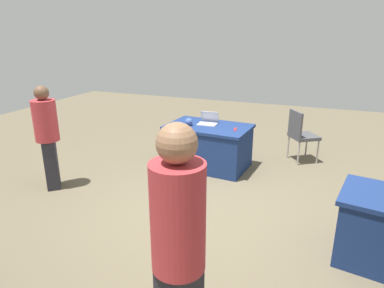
{
  "coord_description": "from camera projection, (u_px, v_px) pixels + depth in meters",
  "views": [
    {
      "loc": [
        -1.35,
        3.95,
        2.31
      ],
      "look_at": [
        0.17,
        0.03,
        0.9
      ],
      "focal_mm": 31.91,
      "sensor_mm": 36.0,
      "label": 1
    }
  ],
  "objects": [
    {
      "name": "table_foreground",
      "position": [
        208.0,
        146.0,
        5.97
      ],
      "size": [
        1.48,
        1.01,
        0.75
      ],
      "rotation": [
        0.0,
        0.0,
        -0.09
      ],
      "color": "navy",
      "rests_on": "ground"
    },
    {
      "name": "laptop_silver",
      "position": [
        208.0,
        122.0,
        5.94
      ],
      "size": [
        0.33,
        0.31,
        0.21
      ],
      "rotation": [
        0.0,
        0.0,
        0.04
      ],
      "color": "silver",
      "rests_on": "table_foreground"
    },
    {
      "name": "scissors_red",
      "position": [
        235.0,
        129.0,
        5.62
      ],
      "size": [
        0.07,
        0.18,
        0.01
      ],
      "primitive_type": "cube",
      "rotation": [
        0.0,
        0.0,
        1.76
      ],
      "color": "red",
      "rests_on": "table_foreground"
    },
    {
      "name": "chair_tucked_right",
      "position": [
        301.0,
        133.0,
        6.16
      ],
      "size": [
        0.61,
        0.61,
        0.95
      ],
      "rotation": [
        0.0,
        0.0,
        2.17
      ],
      "color": "#9E9993",
      "rests_on": "ground"
    },
    {
      "name": "person_attendee_standing",
      "position": [
        178.0,
        247.0,
        2.12
      ],
      "size": [
        0.47,
        0.47,
        1.83
      ],
      "rotation": [
        0.0,
        0.0,
        1.03
      ],
      "color": "#26262D",
      "rests_on": "ground"
    },
    {
      "name": "person_presenter",
      "position": [
        47.0,
        133.0,
        5.0
      ],
      "size": [
        0.48,
        0.48,
        1.57
      ],
      "rotation": [
        0.0,
        0.0,
        2.27
      ],
      "color": "#26262D",
      "rests_on": "ground"
    },
    {
      "name": "ground_plane",
      "position": [
        204.0,
        207.0,
        4.69
      ],
      "size": [
        14.4,
        14.4,
        0.0
      ],
      "primitive_type": "plane",
      "color": "brown"
    },
    {
      "name": "yarn_ball",
      "position": [
        189.0,
        122.0,
        5.84
      ],
      "size": [
        0.13,
        0.13,
        0.13
      ],
      "primitive_type": "sphere",
      "color": "#3F5999",
      "rests_on": "table_foreground"
    }
  ]
}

